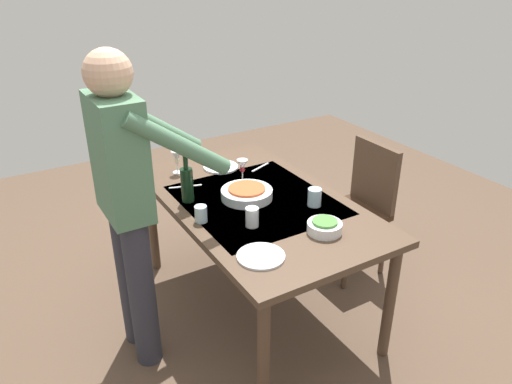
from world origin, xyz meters
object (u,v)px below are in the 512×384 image
at_px(wine_glass_right, 177,158).
at_px(person_server, 128,197).
at_px(side_bowl_salad, 325,226).
at_px(dinner_plate_far, 261,256).
at_px(water_cup_far_left, 201,214).
at_px(chair_near, 362,200).
at_px(wine_bottle, 187,183).
at_px(dinner_plate_near, 221,167).
at_px(water_cup_near_right, 314,197).
at_px(wine_glass_left, 242,167).
at_px(water_cup_near_left, 252,217).
at_px(serving_bowl_pasta, 247,193).
at_px(dining_table, 256,211).

bearing_deg(wine_glass_right, person_server, 139.67).
xyz_separation_m(side_bowl_salad, dinner_plate_far, (-0.03, 0.40, -0.03)).
bearing_deg(person_server, water_cup_far_left, -102.53).
relative_size(chair_near, person_server, 0.54).
height_order(wine_bottle, dinner_plate_near, wine_bottle).
distance_m(water_cup_near_right, water_cup_far_left, 0.65).
bearing_deg(water_cup_far_left, wine_glass_right, -12.14).
bearing_deg(dinner_plate_far, wine_glass_left, -23.63).
xyz_separation_m(chair_near, water_cup_far_left, (-0.08, 1.23, 0.28)).
bearing_deg(water_cup_near_right, dinner_plate_far, 118.83).
distance_m(chair_near, wine_bottle, 1.25).
xyz_separation_m(person_server, wine_glass_right, (0.58, -0.49, -0.10)).
xyz_separation_m(water_cup_near_left, serving_bowl_pasta, (0.29, -0.14, -0.02)).
bearing_deg(dinner_plate_near, wine_glass_right, 75.97).
relative_size(person_server, dinner_plate_far, 7.34).
distance_m(wine_glass_right, dinner_plate_near, 0.30).
xyz_separation_m(chair_near, wine_glass_left, (0.23, 0.80, 0.34)).
bearing_deg(serving_bowl_pasta, water_cup_near_left, 154.95).
height_order(person_server, water_cup_near_right, person_server).
height_order(wine_glass_left, water_cup_far_left, wine_glass_left).
bearing_deg(water_cup_near_right, water_cup_near_left, 92.41).
xyz_separation_m(serving_bowl_pasta, dinner_plate_far, (-0.57, 0.25, -0.03)).
bearing_deg(water_cup_near_left, wine_bottle, 21.35).
xyz_separation_m(wine_glass_right, dinner_plate_near, (-0.07, -0.28, -0.10)).
bearing_deg(wine_glass_left, chair_near, -106.24).
bearing_deg(water_cup_near_right, wine_bottle, 54.55).
xyz_separation_m(water_cup_near_left, dinner_plate_far, (-0.28, 0.11, -0.05)).
height_order(person_server, wine_bottle, person_server).
xyz_separation_m(person_server, serving_bowl_pasta, (0.03, -0.70, -0.17)).
xyz_separation_m(side_bowl_salad, dinner_plate_near, (1.01, 0.07, -0.03)).
bearing_deg(wine_glass_right, dining_table, -157.95).
relative_size(chair_near, serving_bowl_pasta, 3.03).
height_order(dining_table, dinner_plate_far, dinner_plate_far).
bearing_deg(wine_glass_left, dinner_plate_far, 156.37).
distance_m(water_cup_far_left, serving_bowl_pasta, 0.36).
xyz_separation_m(person_server, water_cup_near_left, (-0.26, -0.56, -0.15)).
height_order(wine_glass_left, water_cup_near_right, wine_glass_left).
distance_m(wine_glass_right, water_cup_far_left, 0.67).
height_order(wine_bottle, serving_bowl_pasta, wine_bottle).
distance_m(chair_near, water_cup_near_right, 0.71).
relative_size(water_cup_near_left, serving_bowl_pasta, 0.35).
xyz_separation_m(wine_bottle, dinner_plate_far, (-0.71, -0.06, -0.10)).
height_order(person_server, wine_glass_left, person_server).
relative_size(chair_near, wine_bottle, 3.07).
bearing_deg(person_server, wine_glass_left, -73.07).
relative_size(dining_table, water_cup_far_left, 17.75).
bearing_deg(side_bowl_salad, water_cup_near_right, -26.92).
height_order(person_server, dinner_plate_far, person_server).
height_order(dining_table, wine_glass_left, wine_glass_left).
bearing_deg(dinner_plate_far, water_cup_near_right, -61.17).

